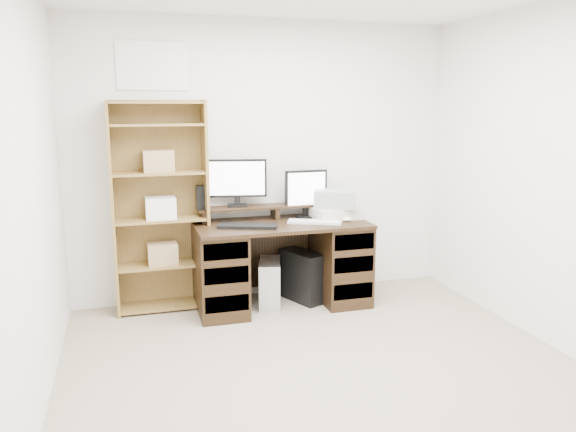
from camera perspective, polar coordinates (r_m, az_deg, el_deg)
name	(u,v)px	position (r m, az deg, el deg)	size (l,w,h in m)	color
room	(348,196)	(3.26, 6.07, 2.08)	(3.54, 4.04, 2.54)	gray
desk	(281,262)	(4.98, -0.68, -4.73)	(1.50, 0.70, 0.75)	black
riser_shelf	(275,208)	(5.07, -1.32, 0.83)	(1.40, 0.22, 0.12)	black
monitor_wide	(237,180)	(5.00, -5.21, 3.66)	(0.53, 0.17, 0.42)	black
monitor_small	(306,192)	(5.09, 1.84, 2.48)	(0.39, 0.15, 0.43)	black
speaker	(201,197)	(4.92, -8.84, 1.90)	(0.08, 0.08, 0.21)	black
keyboard_black	(248,226)	(4.71, -4.11, -1.02)	(0.50, 0.17, 0.03)	black
keyboard_white	(315,222)	(4.88, 2.73, -0.60)	(0.46, 0.14, 0.02)	silver
mouse	(347,219)	(4.97, 6.01, -0.33)	(0.09, 0.06, 0.04)	silver
printer	(335,213)	(5.08, 4.79, 0.31)	(0.40, 0.30, 0.10)	beige
basket	(335,199)	(5.06, 4.82, 1.75)	(0.37, 0.26, 0.16)	#8F9499
tower_silver	(270,283)	(5.02, -1.85, -6.81)	(0.18, 0.41, 0.41)	#B8B9BF
tower_black	(302,276)	(5.14, 1.44, -6.10)	(0.35, 0.49, 0.45)	black
bookshelf	(160,205)	(4.91, -12.84, 1.07)	(0.80, 0.30, 1.80)	olive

